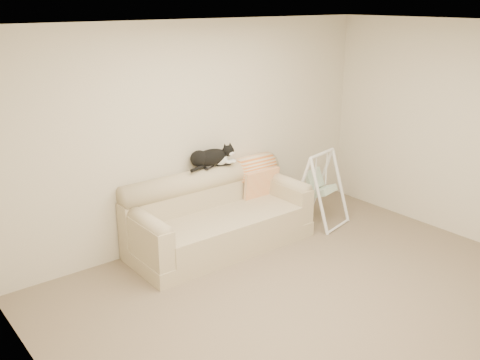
# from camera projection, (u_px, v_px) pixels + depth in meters

# --- Properties ---
(ground_plane) EXTENTS (5.00, 5.00, 0.00)m
(ground_plane) POSITION_uv_depth(u_px,v_px,m) (317.00, 299.00, 5.27)
(ground_plane) COLOR #6D604A
(ground_plane) RESTS_ON ground
(room_shell) EXTENTS (5.04, 4.04, 2.60)m
(room_shell) POSITION_uv_depth(u_px,v_px,m) (324.00, 150.00, 4.77)
(room_shell) COLOR beige
(room_shell) RESTS_ON ground
(sofa) EXTENTS (2.20, 0.93, 0.90)m
(sofa) POSITION_uv_depth(u_px,v_px,m) (217.00, 217.00, 6.33)
(sofa) COLOR tan
(sofa) RESTS_ON ground
(remote_a) EXTENTS (0.18, 0.13, 0.03)m
(remote_a) POSITION_uv_depth(u_px,v_px,m) (209.00, 167.00, 6.36)
(remote_a) COLOR black
(remote_a) RESTS_ON sofa
(remote_b) EXTENTS (0.18, 0.09, 0.02)m
(remote_b) POSITION_uv_depth(u_px,v_px,m) (224.00, 164.00, 6.47)
(remote_b) COLOR black
(remote_b) RESTS_ON sofa
(tuxedo_cat) EXTENTS (0.66, 0.25, 0.26)m
(tuxedo_cat) POSITION_uv_depth(u_px,v_px,m) (211.00, 157.00, 6.36)
(tuxedo_cat) COLOR black
(tuxedo_cat) RESTS_ON sofa
(throw_blanket) EXTENTS (0.53, 0.38, 0.58)m
(throw_blanket) POSITION_uv_depth(u_px,v_px,m) (254.00, 171.00, 6.83)
(throw_blanket) COLOR orange
(throw_blanket) RESTS_ON sofa
(baby_swing) EXTENTS (0.71, 0.74, 0.97)m
(baby_swing) POSITION_uv_depth(u_px,v_px,m) (320.00, 188.00, 6.93)
(baby_swing) COLOR white
(baby_swing) RESTS_ON ground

